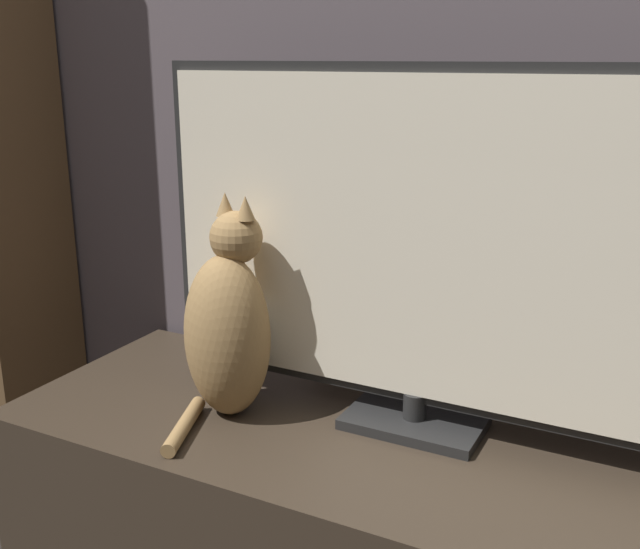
{
  "coord_description": "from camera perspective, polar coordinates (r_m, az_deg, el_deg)",
  "views": [
    {
      "loc": [
        0.43,
        -0.25,
        1.18
      ],
      "look_at": [
        -0.17,
        0.93,
        0.79
      ],
      "focal_mm": 42.0,
      "sensor_mm": 36.0,
      "label": 1
    }
  ],
  "objects": [
    {
      "name": "tv",
      "position": [
        1.35,
        7.71,
        1.9
      ],
      "size": [
        1.06,
        0.16,
        0.67
      ],
      "color": "black",
      "rests_on": "tv_stand"
    },
    {
      "name": "cat",
      "position": [
        1.46,
        -6.91,
        -3.98
      ],
      "size": [
        0.21,
        0.31,
        0.43
      ],
      "rotation": [
        0.0,
        0.0,
        -0.25
      ],
      "color": "#997547",
      "rests_on": "tv_stand"
    }
  ]
}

